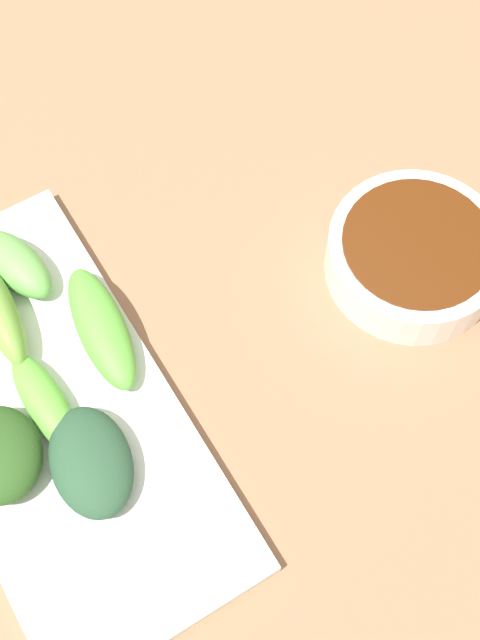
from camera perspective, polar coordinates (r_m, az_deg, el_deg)
tabletop at (r=0.58m, az=-3.00°, el=-5.00°), size 2.10×2.10×0.02m
sauce_bowl at (r=0.61m, az=11.59°, el=4.49°), size 0.12×0.12×0.04m
serving_plate at (r=0.57m, az=-12.37°, el=-6.29°), size 0.15×0.32×0.01m
broccoli_leafy_1 at (r=0.54m, az=-10.02°, el=-9.41°), size 0.06×0.08×0.03m
broccoli_stalk_2 at (r=0.57m, az=-9.33°, el=-0.52°), size 0.04×0.10×0.02m
broccoli_stalk_4 at (r=0.56m, az=-13.00°, el=-5.46°), size 0.03×0.08×0.02m
broccoli_stalk_5 at (r=0.59m, az=-15.87°, el=0.48°), size 0.03×0.09×0.03m
broccoli_stalk_6 at (r=0.60m, az=-14.83°, el=3.66°), size 0.04×0.07×0.03m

